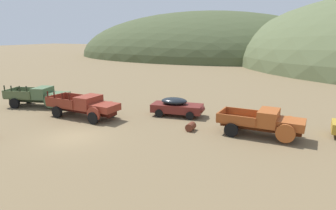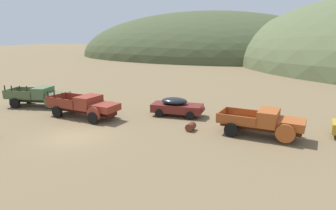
% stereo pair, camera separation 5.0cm
% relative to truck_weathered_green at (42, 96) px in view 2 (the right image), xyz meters
% --- Properties ---
extents(ground_plane, '(300.00, 300.00, 0.00)m').
position_rel_truck_weathered_green_xyz_m(ground_plane, '(8.77, -5.71, -1.02)').
color(ground_plane, brown).
extents(hill_distant, '(82.89, 56.91, 27.13)m').
position_rel_truck_weathered_green_xyz_m(hill_distant, '(-4.96, 69.68, -1.02)').
color(hill_distant, '#424C2D').
rests_on(hill_distant, ground).
extents(truck_weathered_green, '(6.21, 3.63, 2.16)m').
position_rel_truck_weathered_green_xyz_m(truck_weathered_green, '(0.00, 0.00, 0.00)').
color(truck_weathered_green, '#232B1B').
rests_on(truck_weathered_green, ground).
extents(truck_rust_red, '(6.56, 2.85, 2.16)m').
position_rel_truck_weathered_green_xyz_m(truck_rust_red, '(6.66, -1.45, -0.01)').
color(truck_rust_red, '#42140D').
rests_on(truck_rust_red, ground).
extents(car_oxblood, '(4.71, 2.43, 1.57)m').
position_rel_truck_weathered_green_xyz_m(car_oxblood, '(13.30, 2.21, -0.20)').
color(car_oxblood, maroon).
rests_on(car_oxblood, ground).
extents(truck_oxide_orange, '(5.74, 2.72, 1.89)m').
position_rel_truck_weathered_green_xyz_m(truck_oxide_orange, '(20.72, -0.21, -0.01)').
color(truck_oxide_orange, '#51220D').
rests_on(truck_oxide_orange, ground).
extents(oil_drum_tipped, '(0.58, 0.83, 0.58)m').
position_rel_truck_weathered_green_xyz_m(oil_drum_tipped, '(15.59, -1.10, -0.73)').
color(oil_drum_tipped, '#5B2819').
rests_on(oil_drum_tipped, ground).
extents(bush_front_left, '(0.97, 0.71, 0.59)m').
position_rel_truck_weathered_green_xyz_m(bush_front_left, '(21.73, 2.77, -0.87)').
color(bush_front_left, '#3D702D').
rests_on(bush_front_left, ground).
extents(bush_near_barrel, '(1.25, 1.31, 1.15)m').
position_rel_truck_weathered_green_xyz_m(bush_near_barrel, '(19.63, 2.19, -0.75)').
color(bush_near_barrel, '#3D702D').
rests_on(bush_near_barrel, ground).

